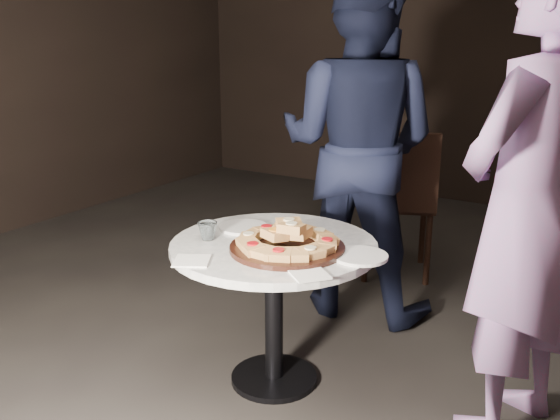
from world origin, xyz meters
name	(u,v)px	position (x,y,z in m)	size (l,w,h in m)	color
floor	(289,392)	(0.00, 0.00, 0.00)	(7.00, 7.00, 0.00)	black
table	(274,270)	(-0.10, 0.04, 0.53)	(1.04, 1.04, 0.65)	black
serving_board	(287,248)	(-0.01, -0.01, 0.66)	(0.47, 0.47, 0.02)	black
focaccia_pile	(287,238)	(-0.01, 0.00, 0.70)	(0.42, 0.42, 0.11)	#BE8749
plate_left	(243,227)	(-0.32, 0.13, 0.66)	(0.22, 0.22, 0.01)	white
plate_right	(360,256)	(0.28, 0.07, 0.66)	(0.22, 0.22, 0.01)	white
water_glass	(208,231)	(-0.36, -0.07, 0.69)	(0.08, 0.08, 0.08)	silver
napkin_near	(192,261)	(-0.25, -0.31, 0.66)	(0.13, 0.13, 0.01)	white
napkin_far	(309,274)	(0.20, -0.19, 0.66)	(0.13, 0.13, 0.01)	white
chair_far	(398,194)	(-0.11, 1.46, 0.54)	(0.59, 0.60, 0.94)	black
diner_navy	(358,146)	(-0.15, 0.94, 0.92)	(0.89, 0.70, 1.84)	black
diner_teal	(526,208)	(0.84, 0.25, 0.90)	(0.65, 0.43, 1.79)	#86659D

